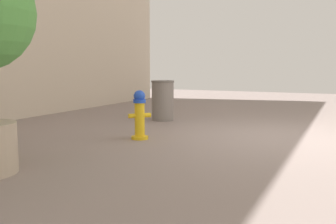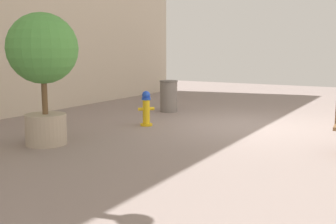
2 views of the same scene
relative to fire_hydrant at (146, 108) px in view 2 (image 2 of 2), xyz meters
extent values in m
plane|color=gray|center=(-2.15, -1.17, -0.42)|extent=(23.40, 23.40, 0.00)
cylinder|color=gold|center=(0.00, 0.00, -0.39)|extent=(0.29, 0.29, 0.05)
cylinder|color=gold|center=(0.00, 0.00, -0.08)|extent=(0.17, 0.17, 0.58)
cylinder|color=blue|center=(0.00, 0.00, 0.24)|extent=(0.22, 0.22, 0.06)
sphere|color=blue|center=(0.00, 0.00, 0.32)|extent=(0.20, 0.20, 0.20)
cylinder|color=gold|center=(0.09, 0.10, -0.01)|extent=(0.15, 0.15, 0.08)
cylinder|color=gold|center=(-0.10, -0.09, -0.01)|extent=(0.15, 0.15, 0.08)
cylinder|color=gold|center=(0.10, -0.10, -0.05)|extent=(0.17, 0.17, 0.10)
cylinder|color=tan|center=(0.60, 2.64, -0.12)|extent=(0.78, 0.78, 0.60)
cylinder|color=brown|center=(0.60, 2.64, 0.60)|extent=(0.11, 0.11, 0.85)
sphere|color=#4C9342|center=(0.60, 2.64, 1.43)|extent=(1.34, 1.34, 1.34)
cylinder|color=slate|center=(0.64, -2.21, 0.02)|extent=(0.50, 0.50, 0.88)
cylinder|color=#5B5551|center=(0.64, -2.21, 0.48)|extent=(0.53, 0.53, 0.04)
camera|label=1|loc=(-3.21, 5.63, 0.83)|focal=40.75mm
camera|label=2|loc=(-5.40, 8.35, 1.43)|focal=44.71mm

